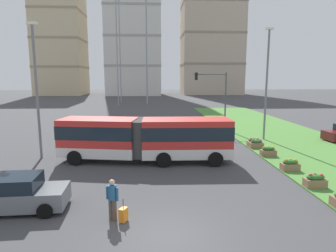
{
  "coord_description": "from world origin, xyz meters",
  "views": [
    {
      "loc": [
        -0.51,
        -9.93,
        5.81
      ],
      "look_at": [
        0.77,
        11.74,
        2.2
      ],
      "focal_mm": 31.35,
      "sensor_mm": 36.0,
      "label": 1
    }
  ],
  "objects_px": {
    "streetlight_median": "(267,80)",
    "car_grey_wagon": "(14,194)",
    "rolling_suitcase": "(123,215)",
    "flower_planter_3": "(268,151)",
    "traffic_light_far_right": "(215,91)",
    "car_navy_sedan": "(94,130)",
    "flower_planter_4": "(256,144)",
    "flower_planter_1": "(315,181)",
    "flower_planter_2": "(290,165)",
    "flower_planter_5": "(254,142)",
    "streetlight_left": "(36,86)",
    "articulated_bus": "(145,138)",
    "pedestrian_crossing": "(112,197)",
    "apartment_tower_west": "(60,41)",
    "apartment_tower_westcentre": "(133,25)",
    "apartment_tower_centre": "(211,36)"
  },
  "relations": [
    {
      "from": "flower_planter_2",
      "to": "streetlight_left",
      "type": "relative_size",
      "value": 0.12
    },
    {
      "from": "pedestrian_crossing",
      "to": "flower_planter_1",
      "type": "height_order",
      "value": "pedestrian_crossing"
    },
    {
      "from": "streetlight_left",
      "to": "streetlight_median",
      "type": "height_order",
      "value": "streetlight_median"
    },
    {
      "from": "car_navy_sedan",
      "to": "apartment_tower_west",
      "type": "bearing_deg",
      "value": 108.18
    },
    {
      "from": "articulated_bus",
      "to": "flower_planter_3",
      "type": "relative_size",
      "value": 10.92
    },
    {
      "from": "apartment_tower_westcentre",
      "to": "flower_planter_3",
      "type": "bearing_deg",
      "value": -79.92
    },
    {
      "from": "flower_planter_1",
      "to": "pedestrian_crossing",
      "type": "bearing_deg",
      "value": -164.23
    },
    {
      "from": "car_navy_sedan",
      "to": "traffic_light_far_right",
      "type": "relative_size",
      "value": 0.71
    },
    {
      "from": "flower_planter_1",
      "to": "streetlight_left",
      "type": "relative_size",
      "value": 0.12
    },
    {
      "from": "flower_planter_3",
      "to": "traffic_light_far_right",
      "type": "xyz_separation_m",
      "value": [
        -1.54,
        11.37,
        3.89
      ]
    },
    {
      "from": "flower_planter_1",
      "to": "apartment_tower_westcentre",
      "type": "relative_size",
      "value": 0.02
    },
    {
      "from": "flower_planter_4",
      "to": "car_grey_wagon",
      "type": "bearing_deg",
      "value": -144.45
    },
    {
      "from": "flower_planter_1",
      "to": "apartment_tower_centre",
      "type": "xyz_separation_m",
      "value": [
        12.45,
        89.12,
        19.38
      ]
    },
    {
      "from": "flower_planter_2",
      "to": "traffic_light_far_right",
      "type": "relative_size",
      "value": 0.17
    },
    {
      "from": "car_navy_sedan",
      "to": "apartment_tower_westcentre",
      "type": "relative_size",
      "value": 0.1
    },
    {
      "from": "car_navy_sedan",
      "to": "apartment_tower_centre",
      "type": "relative_size",
      "value": 0.11
    },
    {
      "from": "flower_planter_1",
      "to": "flower_planter_3",
      "type": "relative_size",
      "value": 1.0
    },
    {
      "from": "articulated_bus",
      "to": "car_grey_wagon",
      "type": "relative_size",
      "value": 2.68
    },
    {
      "from": "flower_planter_1",
      "to": "flower_planter_2",
      "type": "height_order",
      "value": "same"
    },
    {
      "from": "flower_planter_5",
      "to": "apartment_tower_centre",
      "type": "xyz_separation_m",
      "value": [
        12.45,
        79.8,
        19.38
      ]
    },
    {
      "from": "flower_planter_5",
      "to": "streetlight_left",
      "type": "relative_size",
      "value": 0.12
    },
    {
      "from": "articulated_bus",
      "to": "streetlight_median",
      "type": "relative_size",
      "value": 1.18
    },
    {
      "from": "pedestrian_crossing",
      "to": "flower_planter_3",
      "type": "distance_m",
      "value": 13.75
    },
    {
      "from": "streetlight_median",
      "to": "traffic_light_far_right",
      "type": "bearing_deg",
      "value": 121.6
    },
    {
      "from": "traffic_light_far_right",
      "to": "streetlight_median",
      "type": "height_order",
      "value": "streetlight_median"
    },
    {
      "from": "car_grey_wagon",
      "to": "streetlight_left",
      "type": "xyz_separation_m",
      "value": [
        -1.96,
        8.64,
        4.46
      ]
    },
    {
      "from": "traffic_light_far_right",
      "to": "apartment_tower_west",
      "type": "bearing_deg",
      "value": 117.74
    },
    {
      "from": "apartment_tower_centre",
      "to": "flower_planter_5",
      "type": "bearing_deg",
      "value": -98.86
    },
    {
      "from": "streetlight_median",
      "to": "apartment_tower_centre",
      "type": "distance_m",
      "value": 79.11
    },
    {
      "from": "streetlight_median",
      "to": "car_grey_wagon",
      "type": "bearing_deg",
      "value": -140.27
    },
    {
      "from": "car_grey_wagon",
      "to": "flower_planter_3",
      "type": "bearing_deg",
      "value": 28.61
    },
    {
      "from": "streetlight_left",
      "to": "flower_planter_3",
      "type": "bearing_deg",
      "value": -2.19
    },
    {
      "from": "traffic_light_far_right",
      "to": "apartment_tower_westcentre",
      "type": "distance_m",
      "value": 71.35
    },
    {
      "from": "flower_planter_5",
      "to": "pedestrian_crossing",
      "type": "bearing_deg",
      "value": -130.0
    },
    {
      "from": "streetlight_median",
      "to": "apartment_tower_west",
      "type": "relative_size",
      "value": 0.29
    },
    {
      "from": "car_navy_sedan",
      "to": "streetlight_left",
      "type": "xyz_separation_m",
      "value": [
        -2.46,
        -7.36,
        4.46
      ]
    },
    {
      "from": "pedestrian_crossing",
      "to": "apartment_tower_west",
      "type": "xyz_separation_m",
      "value": [
        -27.89,
        90.11,
        16.53
      ]
    },
    {
      "from": "streetlight_left",
      "to": "flower_planter_2",
      "type": "bearing_deg",
      "value": -13.76
    },
    {
      "from": "flower_planter_4",
      "to": "apartment_tower_west",
      "type": "relative_size",
      "value": 0.03
    },
    {
      "from": "rolling_suitcase",
      "to": "apartment_tower_west",
      "type": "relative_size",
      "value": 0.03
    },
    {
      "from": "car_navy_sedan",
      "to": "flower_planter_4",
      "type": "height_order",
      "value": "car_navy_sedan"
    },
    {
      "from": "rolling_suitcase",
      "to": "flower_planter_3",
      "type": "xyz_separation_m",
      "value": [
        9.8,
        9.35,
        0.11
      ]
    },
    {
      "from": "traffic_light_far_right",
      "to": "streetlight_median",
      "type": "bearing_deg",
      "value": -58.4
    },
    {
      "from": "streetlight_median",
      "to": "rolling_suitcase",
      "type": "bearing_deg",
      "value": -127.73
    },
    {
      "from": "car_navy_sedan",
      "to": "streetlight_median",
      "type": "bearing_deg",
      "value": -7.87
    },
    {
      "from": "flower_planter_1",
      "to": "flower_planter_3",
      "type": "height_order",
      "value": "same"
    },
    {
      "from": "rolling_suitcase",
      "to": "flower_planter_5",
      "type": "xyz_separation_m",
      "value": [
        9.8,
        12.41,
        0.11
      ]
    },
    {
      "from": "streetlight_median",
      "to": "apartment_tower_centre",
      "type": "xyz_separation_m",
      "value": [
        10.55,
        77.09,
        14.27
      ]
    },
    {
      "from": "car_grey_wagon",
      "to": "car_navy_sedan",
      "type": "distance_m",
      "value": 16.01
    },
    {
      "from": "flower_planter_1",
      "to": "car_navy_sedan",
      "type": "bearing_deg",
      "value": 134.86
    }
  ]
}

